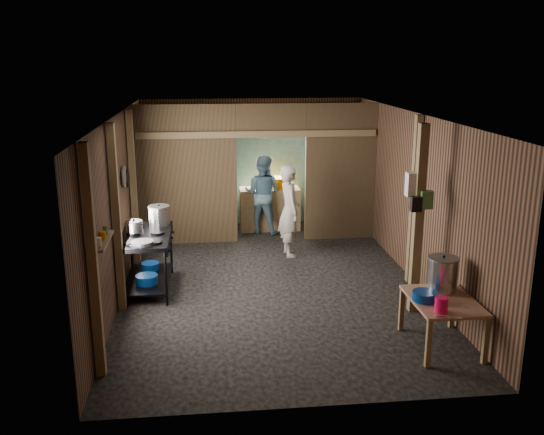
{
  "coord_description": "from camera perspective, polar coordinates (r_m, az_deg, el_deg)",
  "views": [
    {
      "loc": [
        -0.94,
        -8.76,
        3.44
      ],
      "look_at": [
        0.0,
        -0.2,
        1.1
      ],
      "focal_mm": 39.46,
      "sensor_mm": 36.0,
      "label": 1
    }
  ],
  "objects": [
    {
      "name": "partition_header",
      "position": [
        11.08,
        -0.08,
        9.3
      ],
      "size": [
        1.3,
        0.1,
        0.6
      ],
      "primitive_type": "cube",
      "color": "brown",
      "rests_on": "wall_back"
    },
    {
      "name": "wall_left",
      "position": [
        9.11,
        -14.36,
        1.13
      ],
      "size": [
        0.0,
        7.0,
        2.6
      ],
      "primitive_type": "cube",
      "color": "brown",
      "rests_on": "ground"
    },
    {
      "name": "prep_table",
      "position": [
        7.64,
        15.85,
        -9.63
      ],
      "size": [
        0.75,
        1.03,
        0.61
      ],
      "primitive_type": null,
      "color": "tan",
      "rests_on": "floor"
    },
    {
      "name": "ceiling",
      "position": [
        8.85,
        -0.14,
        9.76
      ],
      "size": [
        4.5,
        7.0,
        0.0
      ],
      "primitive_type": "cube",
      "color": "#4A4846",
      "rests_on": "ground"
    },
    {
      "name": "partition_right",
      "position": [
        11.45,
        6.55,
        4.33
      ],
      "size": [
        1.35,
        0.1,
        2.6
      ],
      "primitive_type": "cube",
      "color": "brown",
      "rests_on": "floor"
    },
    {
      "name": "wash_basin",
      "position": [
        7.41,
        14.39,
        -7.27
      ],
      "size": [
        0.38,
        0.38,
        0.11
      ],
      "primitive_type": "cylinder",
      "rotation": [
        0.0,
        0.0,
        -0.3
      ],
      "color": "navy",
      "rests_on": "prep_table"
    },
    {
      "name": "partition_left",
      "position": [
        11.17,
        -8.15,
        4.0
      ],
      "size": [
        1.85,
        0.1,
        2.6
      ],
      "primitive_type": "cube",
      "color": "brown",
      "rests_on": "floor"
    },
    {
      "name": "bag_black",
      "position": [
        8.09,
        13.58,
        1.26
      ],
      "size": [
        0.14,
        0.1,
        0.2
      ],
      "primitive_type": "cube",
      "color": "black",
      "rests_on": "post_free"
    },
    {
      "name": "pan_lid_big",
      "position": [
        9.42,
        -13.93,
        3.8
      ],
      "size": [
        0.03,
        0.34,
        0.34
      ],
      "primitive_type": "cylinder",
      "rotation": [
        0.0,
        1.57,
        0.0
      ],
      "color": "slate",
      "rests_on": "wall_left"
    },
    {
      "name": "bag_green",
      "position": [
        8.14,
        14.48,
        1.66
      ],
      "size": [
        0.16,
        0.12,
        0.24
      ],
      "primitive_type": "cube",
      "color": "#468546",
      "rests_on": "post_free"
    },
    {
      "name": "yellow_tub",
      "position": [
        12.05,
        0.52,
        3.33
      ],
      "size": [
        0.4,
        0.4,
        0.22
      ],
      "primitive_type": "cylinder",
      "color": "orange",
      "rests_on": "back_counter"
    },
    {
      "name": "stove_pot_med",
      "position": [
        9.12,
        -13.02,
        -0.98
      ],
      "size": [
        0.29,
        0.29,
        0.22
      ],
      "primitive_type": null,
      "rotation": [
        0.0,
        0.0,
        0.14
      ],
      "color": "beige",
      "rests_on": "gas_range"
    },
    {
      "name": "stove_saucepan",
      "position": [
        9.54,
        -12.72,
        -0.52
      ],
      "size": [
        0.17,
        0.17,
        0.1
      ],
      "primitive_type": "cylinder",
      "rotation": [
        0.0,
        0.0,
        -0.15
      ],
      "color": "beige",
      "rests_on": "gas_range"
    },
    {
      "name": "gas_range",
      "position": [
        9.22,
        -11.8,
        -4.15
      ],
      "size": [
        0.76,
        1.47,
        0.87
      ],
      "primitive_type": null,
      "color": "black",
      "rests_on": "floor"
    },
    {
      "name": "wall_right",
      "position": [
        9.56,
        13.39,
        1.86
      ],
      "size": [
        0.0,
        7.0,
        2.6
      ],
      "primitive_type": "cube",
      "color": "brown",
      "rests_on": "ground"
    },
    {
      "name": "jar_white",
      "position": [
        6.81,
        -16.22,
        -2.27
      ],
      "size": [
        0.07,
        0.07,
        0.1
      ],
      "primitive_type": "cylinder",
      "color": "silver",
      "rests_on": "wall_shelf"
    },
    {
      "name": "jar_green",
      "position": [
        7.26,
        -15.61,
        -1.16
      ],
      "size": [
        0.06,
        0.06,
        0.1
      ],
      "primitive_type": "cylinder",
      "color": "#468546",
      "rests_on": "wall_shelf"
    },
    {
      "name": "pan_lid_small",
      "position": [
        9.82,
        -13.61,
        3.68
      ],
      "size": [
        0.03,
        0.3,
        0.3
      ],
      "primitive_type": "cylinder",
      "rotation": [
        0.0,
        1.57,
        0.0
      ],
      "color": "black",
      "rests_on": "wall_left"
    },
    {
      "name": "wall_back",
      "position": [
        12.48,
        -1.87,
        5.32
      ],
      "size": [
        4.5,
        0.0,
        2.6
      ],
      "primitive_type": "cube",
      "color": "brown",
      "rests_on": "ground"
    },
    {
      "name": "stock_pot",
      "position": [
        7.72,
        15.94,
        -5.27
      ],
      "size": [
        0.51,
        0.51,
        0.45
      ],
      "primitive_type": null,
      "rotation": [
        0.0,
        0.0,
        0.43
      ],
      "color": "beige",
      "rests_on": "prep_table"
    },
    {
      "name": "post_free",
      "position": [
        8.25,
        13.75,
        -0.28
      ],
      "size": [
        0.12,
        0.12,
        2.6
      ],
      "primitive_type": "cube",
      "color": "#8E734C",
      "rests_on": "floor"
    },
    {
      "name": "post_right",
      "position": [
        9.36,
        13.39,
        1.57
      ],
      "size": [
        0.1,
        0.12,
        2.6
      ],
      "primitive_type": "cube",
      "color": "#8E734C",
      "rests_on": "floor"
    },
    {
      "name": "bag_white",
      "position": [
        8.19,
        13.44,
        3.09
      ],
      "size": [
        0.22,
        0.15,
        0.32
      ],
      "primitive_type": "cube",
      "color": "silver",
      "rests_on": "post_free"
    },
    {
      "name": "post_left_a",
      "position": [
        6.63,
        -16.72,
        -4.28
      ],
      "size": [
        0.1,
        0.12,
        2.6
      ],
      "primitive_type": "cube",
      "color": "#8E734C",
      "rests_on": "floor"
    },
    {
      "name": "back_counter",
      "position": [
        12.15,
        -0.22,
        0.84
      ],
      "size": [
        1.2,
        0.5,
        0.85
      ],
      "primitive_type": "cube",
      "color": "#8E734C",
      "rests_on": "floor"
    },
    {
      "name": "jar_yellow",
      "position": [
        7.05,
        -15.89,
        -1.66
      ],
      "size": [
        0.08,
        0.08,
        0.1
      ],
      "primitive_type": "cylinder",
      "color": "orange",
      "rests_on": "wall_shelf"
    },
    {
      "name": "knife",
      "position": [
        7.04,
        16.51,
        -9.1
      ],
      "size": [
        0.3,
        0.12,
        0.01
      ],
      "primitive_type": "cube",
      "rotation": [
        0.0,
        0.0,
        -0.3
      ],
      "color": "beige",
      "rests_on": "prep_table"
    },
    {
      "name": "turquoise_panel",
      "position": [
        12.43,
        -1.85,
        5.05
      ],
      "size": [
        4.4,
        0.06,
        2.5
      ],
      "primitive_type": "cube",
      "color": "#7AC0C1",
      "rests_on": "wall_back"
    },
    {
      "name": "blue_tub_back",
      "position": [
        9.66,
        -11.53,
        -4.57
      ],
      "size": [
        0.28,
        0.28,
        0.11
      ],
      "primitive_type": "cylinder",
      "color": "navy",
      "rests_on": "gas_range"
    },
    {
      "name": "worker_back",
      "position": [
        11.83,
        -0.91,
        2.24
      ],
      "size": [
        0.94,
        0.86,
        1.57
      ],
      "primitive_type": "imported",
      "rotation": [
        0.0,
        0.0,
        2.71
      ],
      "color": "slate",
      "rests_on": "floor"
    },
    {
      "name": "cross_beam",
      "position": [
        11.04,
        -1.35,
        7.96
      ],
      "size": [
        4.4,
        0.12,
        0.12
      ],
      "primitive_type": "cube",
      "color": "#8E734C",
      "rests_on": "wall_left"
    },
    {
      "name": "cook",
      "position": [
        10.46,
        1.68,
        0.64
      ],
      "size": [
        0.45,
        0.63,
        1.62
      ],
      "primitive_type": "imported",
      "rotation": [
        0.0,
        0.0,
        1.68
      ],
      "color": "beige",
      "rests_on": "floor"
    },
    {
      "name": "wall_clock",
      "position": [
        12.31,
        -0.69,
        8.02
      ],
      "size": [
        0.2,
        0.03,
        0.2
      ],
      "primitive_type": "cylinder",
      "rotation": [
        1.57,
        0.0,
        0.0
      ],
      "color": "silver",
      "rests_on": "wall_back"
    },
    {
      "name": "wall_front",
      "position": [
        5.75,
        3.63,
        -6.65
      ],
      "size": [
        4.5,
        0.0,
        2.6
      ],
      "primitive_type": "cube",
      "color": "brown",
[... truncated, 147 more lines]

